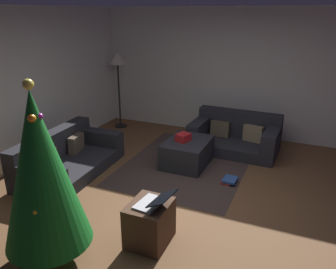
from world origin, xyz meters
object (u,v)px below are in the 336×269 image
couch_left (66,158)px  couch_right (235,136)px  side_table (150,223)px  laptop (154,201)px  gift_box (183,137)px  ottoman (187,152)px  christmas_tree (41,171)px  tv_remote (182,135)px  book_stack (229,180)px  corner_lamp (118,64)px

couch_left → couch_right: size_ratio=1.17×
couch_left → side_table: couch_left is taller
laptop → gift_box: bearing=12.2°
ottoman → christmas_tree: size_ratio=0.46×
tv_remote → ottoman: bearing=-124.2°
christmas_tree → couch_left: bearing=35.2°
laptop → christmas_tree: bearing=127.6°
christmas_tree → laptop: 1.22m
book_stack → ottoman: bearing=65.9°
couch_right → laptop: size_ratio=3.80×
christmas_tree → side_table: bearing=-50.0°
christmas_tree → side_table: (0.69, -0.82, -0.81)m
couch_left → couch_right: (2.05, -2.34, 0.03)m
couch_right → side_table: couch_right is taller
side_table → christmas_tree: bearing=130.0°
gift_box → corner_lamp: bearing=56.7°
ottoman → gift_box: size_ratio=4.01×
couch_right → christmas_tree: 4.04m
book_stack → couch_right: bearing=9.2°
couch_left → gift_box: size_ratio=8.40×
christmas_tree → laptop: (0.68, -0.88, -0.51)m
gift_box → laptop: laptop is taller
side_table → laptop: bearing=-96.0°
tv_remote → book_stack: (-0.57, -1.01, -0.41)m
gift_box → christmas_tree: (-2.78, 0.42, 0.56)m
laptop → book_stack: bearing=-13.9°
side_table → corner_lamp: corner_lamp is taller
couch_right → gift_box: bearing=58.6°
christmas_tree → gift_box: bearing=-8.7°
couch_right → corner_lamp: 2.97m
couch_left → tv_remote: bearing=126.6°
couch_right → laptop: (-3.13, 0.22, 0.28)m
side_table → tv_remote: bearing=12.2°
gift_box → laptop: size_ratio=0.53×
couch_left → christmas_tree: size_ratio=0.97×
christmas_tree → tv_remote: bearing=-6.0°
ottoman → side_table: (-2.14, -0.33, 0.03)m
christmas_tree → book_stack: size_ratio=6.81×
book_stack → corner_lamp: (1.68, 2.95, 1.38)m
couch_right → ottoman: bearing=60.0°
ottoman → gift_box: gift_box is taller
tv_remote → christmas_tree: bearing=-171.7°
gift_box → side_table: bearing=-169.4°
ottoman → corner_lamp: bearing=58.3°
couch_left → side_table: (-1.07, -2.06, 0.00)m
ottoman → couch_left: bearing=121.8°
corner_lamp → book_stack: bearing=-119.7°
ottoman → book_stack: (-0.37, -0.83, -0.18)m
tv_remote → corner_lamp: bearing=74.5°
couch_left → ottoman: size_ratio=2.09×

